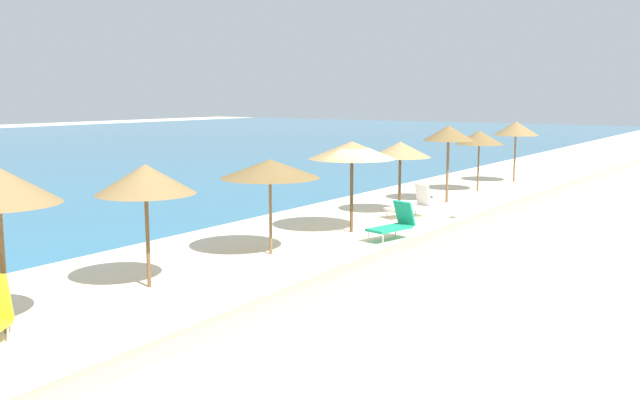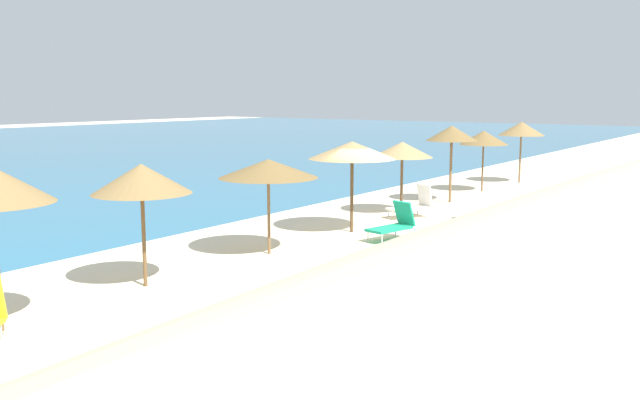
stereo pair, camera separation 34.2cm
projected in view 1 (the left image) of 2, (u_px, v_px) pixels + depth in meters
ground_plane at (387, 236)px, 19.96m from camera, size 160.00×160.00×0.00m
beach_umbrella_2 at (145, 179)px, 14.29m from camera, size 2.08×2.08×2.62m
beach_umbrella_3 at (270, 169)px, 17.34m from camera, size 2.52×2.52×2.43m
beach_umbrella_4 at (352, 150)px, 20.17m from camera, size 2.56×2.56×2.69m
beach_umbrella_5 at (400, 150)px, 23.39m from camera, size 2.08×2.08×2.46m
beach_umbrella_6 at (449, 133)px, 25.86m from camera, size 1.92×1.92×2.90m
beach_umbrella_7 at (479, 138)px, 28.92m from camera, size 2.02×2.02×2.55m
beach_umbrella_8 at (516, 129)px, 31.86m from camera, size 2.09×2.09×2.81m
lounge_chair_1 at (394, 224)px, 19.36m from camera, size 1.55×0.93×1.06m
lounge_chair_2 at (412, 204)px, 22.96m from camera, size 1.62×1.22×1.08m
beach_ball at (436, 240)px, 18.46m from camera, size 0.39×0.39×0.39m
cooler_box at (465, 213)px, 22.64m from camera, size 0.33×0.49×0.39m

